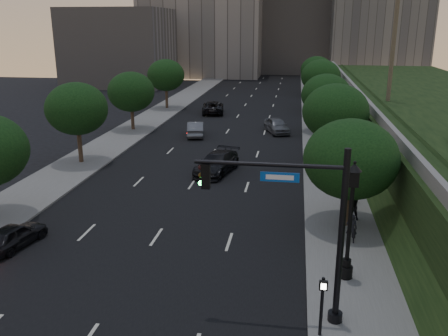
% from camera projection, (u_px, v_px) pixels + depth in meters
% --- Properties ---
extents(ground, '(160.00, 160.00, 0.00)m').
position_uv_depth(ground, '(124.00, 285.00, 21.01)').
color(ground, black).
rests_on(ground, ground).
extents(road_surface, '(16.00, 140.00, 0.02)m').
position_uv_depth(road_surface, '(225.00, 135.00, 49.39)').
color(road_surface, black).
rests_on(road_surface, ground).
extents(sidewalk_right, '(4.50, 140.00, 0.15)m').
position_uv_depth(sidewalk_right, '(325.00, 138.00, 47.89)').
color(sidewalk_right, slate).
rests_on(sidewalk_right, ground).
extents(sidewalk_left, '(4.50, 140.00, 0.15)m').
position_uv_depth(sidewalk_left, '(131.00, 132.00, 50.85)').
color(sidewalk_left, slate).
rests_on(sidewalk_left, ground).
extents(parapet_wall, '(0.35, 90.00, 0.70)m').
position_uv_depth(parapet_wall, '(364.00, 100.00, 44.30)').
color(parapet_wall, slate).
rests_on(parapet_wall, embankment).
extents(office_block_left, '(26.00, 20.00, 32.00)m').
position_uv_depth(office_block_left, '(204.00, 2.00, 105.44)').
color(office_block_left, gray).
rests_on(office_block_left, ground).
extents(office_block_mid, '(22.00, 18.00, 26.00)m').
position_uv_depth(office_block_mid, '(295.00, 16.00, 112.89)').
color(office_block_mid, gray).
rests_on(office_block_mid, ground).
extents(office_block_filler, '(18.00, 16.00, 14.00)m').
position_uv_depth(office_block_filler, '(120.00, 47.00, 88.96)').
color(office_block_filler, gray).
rests_on(office_block_filler, ground).
extents(tree_right_a, '(5.20, 5.20, 6.24)m').
position_uv_depth(tree_right_a, '(351.00, 159.00, 25.93)').
color(tree_right_a, '#38281C').
rests_on(tree_right_a, ground).
extents(tree_right_b, '(5.20, 5.20, 6.74)m').
position_uv_depth(tree_right_b, '(336.00, 112.00, 37.14)').
color(tree_right_b, '#38281C').
rests_on(tree_right_b, ground).
extents(tree_right_c, '(5.20, 5.20, 6.24)m').
position_uv_depth(tree_right_c, '(326.00, 95.00, 49.58)').
color(tree_right_c, '#38281C').
rests_on(tree_right_c, ground).
extents(tree_right_d, '(5.20, 5.20, 6.74)m').
position_uv_depth(tree_right_d, '(321.00, 76.00, 62.69)').
color(tree_right_d, '#38281C').
rests_on(tree_right_d, ground).
extents(tree_right_e, '(5.20, 5.20, 6.24)m').
position_uv_depth(tree_right_e, '(317.00, 70.00, 77.02)').
color(tree_right_e, '#38281C').
rests_on(tree_right_e, ground).
extents(tree_left_b, '(5.00, 5.00, 6.71)m').
position_uv_depth(tree_left_b, '(77.00, 109.00, 38.20)').
color(tree_left_b, '#38281C').
rests_on(tree_left_b, ground).
extents(tree_left_c, '(5.00, 5.00, 6.34)m').
position_uv_depth(tree_left_c, '(131.00, 92.00, 50.61)').
color(tree_left_c, '#38281C').
rests_on(tree_left_c, ground).
extents(tree_left_d, '(5.00, 5.00, 6.71)m').
position_uv_depth(tree_left_d, '(166.00, 75.00, 63.75)').
color(tree_left_d, '#38281C').
rests_on(tree_left_d, ground).
extents(traffic_signal_mast, '(5.68, 0.56, 7.00)m').
position_uv_depth(traffic_signal_mast, '(311.00, 235.00, 17.40)').
color(traffic_signal_mast, black).
rests_on(traffic_signal_mast, ground).
extents(street_lamp, '(0.64, 0.64, 5.62)m').
position_uv_depth(street_lamp, '(350.00, 227.00, 20.66)').
color(street_lamp, black).
rests_on(street_lamp, ground).
extents(pedestrian_signal, '(0.30, 0.33, 2.50)m').
position_uv_depth(pedestrian_signal, '(322.00, 302.00, 16.96)').
color(pedestrian_signal, black).
rests_on(pedestrian_signal, ground).
extents(sedan_near_left, '(2.22, 4.01, 1.29)m').
position_uv_depth(sedan_near_left, '(14.00, 235.00, 24.47)').
color(sedan_near_left, black).
rests_on(sedan_near_left, ground).
extents(sedan_mid_left, '(2.48, 4.87, 1.53)m').
position_uv_depth(sedan_mid_left, '(196.00, 129.00, 49.01)').
color(sedan_mid_left, slate).
rests_on(sedan_mid_left, ground).
extents(sedan_far_left, '(3.47, 6.09, 1.60)m').
position_uv_depth(sedan_far_left, '(213.00, 107.00, 61.56)').
color(sedan_far_left, black).
rests_on(sedan_far_left, ground).
extents(sedan_near_right, '(3.40, 5.82, 1.58)m').
position_uv_depth(sedan_near_right, '(217.00, 163.00, 36.71)').
color(sedan_near_right, black).
rests_on(sedan_near_right, ground).
extents(sedan_far_right, '(3.36, 5.06, 1.60)m').
position_uv_depth(sedan_far_right, '(277.00, 125.00, 50.47)').
color(sedan_far_right, '#5B5E63').
rests_on(sedan_far_right, ground).
extents(pedestrian_a, '(0.60, 0.41, 1.59)m').
position_uv_depth(pedestrian_a, '(351.00, 228.00, 24.57)').
color(pedestrian_a, black).
rests_on(pedestrian_a, sidewalk_right).
extents(pedestrian_b, '(0.94, 0.80, 1.70)m').
position_uv_depth(pedestrian_b, '(352.00, 206.00, 27.50)').
color(pedestrian_b, black).
rests_on(pedestrian_b, sidewalk_right).
extents(pedestrian_c, '(1.00, 0.47, 1.66)m').
position_uv_depth(pedestrian_c, '(353.00, 190.00, 30.18)').
color(pedestrian_c, black).
rests_on(pedestrian_c, sidewalk_right).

